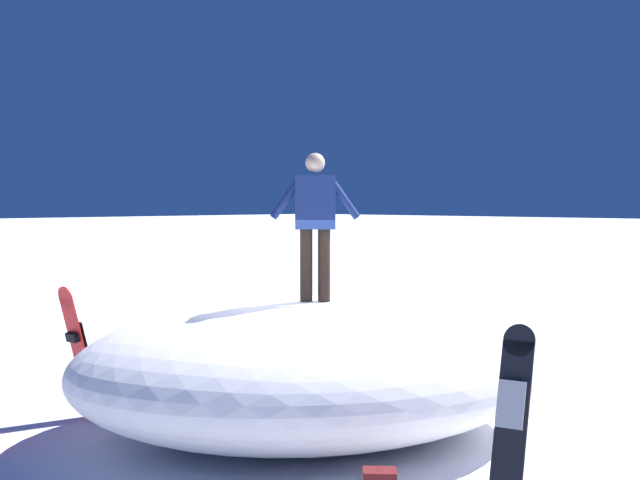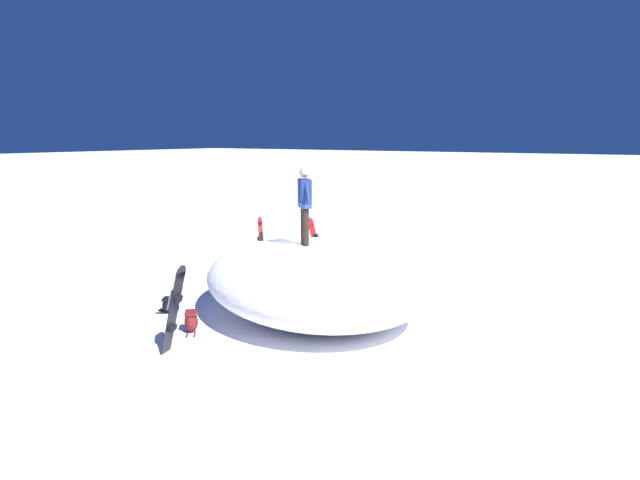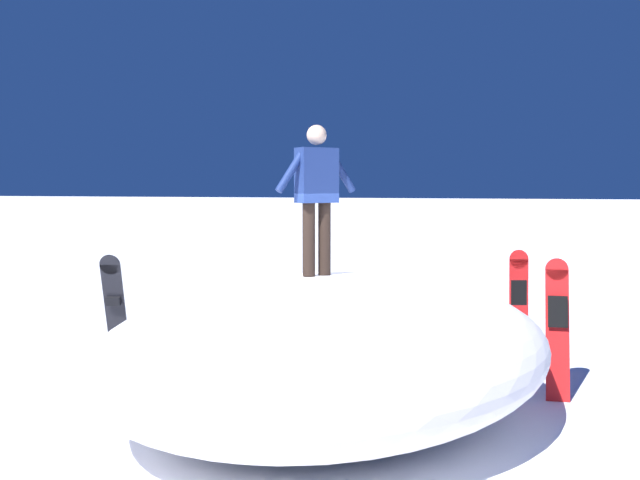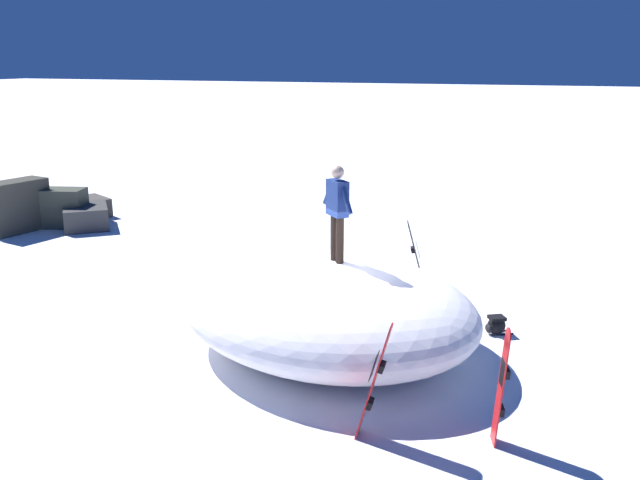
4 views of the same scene
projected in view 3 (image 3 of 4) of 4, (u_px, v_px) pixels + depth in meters
name	position (u px, v px, depth m)	size (l,w,h in m)	color
ground	(328.00, 411.00, 8.09)	(240.00, 240.00, 0.00)	white
snow_mound	(330.00, 349.00, 7.73)	(5.55, 4.50, 1.59)	white
snowboarder_standing	(317.00, 190.00, 7.76)	(0.77, 0.78, 1.66)	black
snowboard_primary_upright	(116.00, 314.00, 9.42)	(0.38, 0.54, 1.69)	black
snowboard_secondary_upright	(557.00, 326.00, 8.59)	(0.31, 0.48, 1.69)	red
snowboard_tertiary_upright	(518.00, 304.00, 10.24)	(0.30, 0.21, 1.65)	red
backpack_near	(198.00, 355.00, 9.80)	(0.51, 0.49, 0.45)	maroon
backpack_far	(266.00, 341.00, 10.86)	(0.45, 0.54, 0.35)	black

